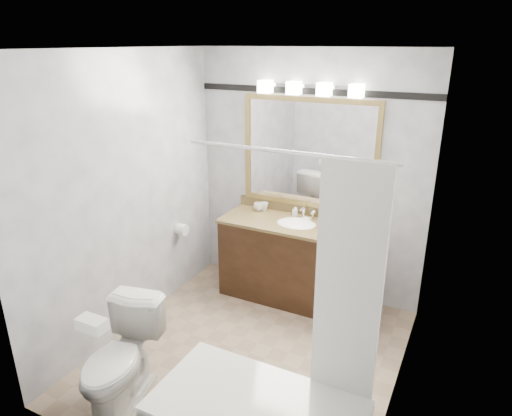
{
  "coord_description": "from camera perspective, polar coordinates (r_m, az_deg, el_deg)",
  "views": [
    {
      "loc": [
        1.52,
        -2.9,
        2.55
      ],
      "look_at": [
        -0.11,
        0.35,
        1.21
      ],
      "focal_mm": 32.0,
      "sensor_mm": 36.0,
      "label": 1
    }
  ],
  "objects": [
    {
      "name": "cup_left",
      "position": [
        4.85,
        0.32,
        0.17
      ],
      "size": [
        0.12,
        0.12,
        0.08
      ],
      "primitive_type": "imported",
      "rotation": [
        0.0,
        0.0,
        0.13
      ],
      "color": "white",
      "rests_on": "vanity"
    },
    {
      "name": "tissue_box",
      "position": [
        3.26,
        -19.83,
        -13.51
      ],
      "size": [
        0.2,
        0.11,
        0.08
      ],
      "primitive_type": "cube",
      "rotation": [
        0.0,
        0.0,
        0.0
      ],
      "color": "white",
      "rests_on": "toilet"
    },
    {
      "name": "vanity",
      "position": [
        4.7,
        4.93,
        -6.52
      ],
      "size": [
        1.53,
        0.58,
        0.97
      ],
      "color": "black",
      "rests_on": "ground"
    },
    {
      "name": "coffee_maker",
      "position": [
        4.32,
        10.34,
        -1.03
      ],
      "size": [
        0.17,
        0.2,
        0.31
      ],
      "rotation": [
        0.0,
        0.0,
        -0.32
      ],
      "color": "black",
      "rests_on": "vanity"
    },
    {
      "name": "tp_roll",
      "position": [
        4.82,
        -9.26,
        -2.66
      ],
      "size": [
        0.11,
        0.12,
        0.12
      ],
      "primitive_type": "cylinder",
      "rotation": [
        0.0,
        1.57,
        0.0
      ],
      "color": "white",
      "rests_on": "room"
    },
    {
      "name": "soap_bottle_a",
      "position": [
        4.71,
        4.9,
        -0.41
      ],
      "size": [
        0.05,
        0.05,
        0.1
      ],
      "primitive_type": "imported",
      "rotation": [
        0.0,
        0.0,
        -0.18
      ],
      "color": "white",
      "rests_on": "vanity"
    },
    {
      "name": "mirror",
      "position": [
        4.58,
        6.59,
        6.79
      ],
      "size": [
        1.4,
        0.04,
        1.1
      ],
      "color": "#9B8246",
      "rests_on": "room"
    },
    {
      "name": "room",
      "position": [
        3.53,
        -0.91,
        -1.44
      ],
      "size": [
        2.42,
        2.62,
        2.52
      ],
      "color": "gray",
      "rests_on": "ground"
    },
    {
      "name": "cup_right",
      "position": [
        4.85,
        1.01,
        0.19
      ],
      "size": [
        0.11,
        0.11,
        0.08
      ],
      "primitive_type": "imported",
      "rotation": [
        0.0,
        0.0,
        0.28
      ],
      "color": "white",
      "rests_on": "vanity"
    },
    {
      "name": "toilet",
      "position": [
        3.61,
        -16.64,
        -17.7
      ],
      "size": [
        0.57,
        0.82,
        0.76
      ],
      "primitive_type": "imported",
      "rotation": [
        0.0,
        0.0,
        0.2
      ],
      "color": "white",
      "rests_on": "ground"
    },
    {
      "name": "accent_stripe",
      "position": [
        4.49,
        6.95,
        14.29
      ],
      "size": [
        2.4,
        0.01,
        0.06
      ],
      "primitive_type": "cube",
      "color": "black",
      "rests_on": "room"
    },
    {
      "name": "vanity_light_bar",
      "position": [
        4.42,
        6.66,
        14.65
      ],
      "size": [
        1.02,
        0.14,
        0.12
      ],
      "color": "silver",
      "rests_on": "room"
    },
    {
      "name": "soap_bottle_b",
      "position": [
        4.63,
        8.67,
        -1.1
      ],
      "size": [
        0.08,
        0.08,
        0.08
      ],
      "primitive_type": "imported",
      "rotation": [
        0.0,
        0.0,
        0.32
      ],
      "color": "white",
      "rests_on": "vanity"
    },
    {
      "name": "soap_bar",
      "position": [
        4.61,
        6.32,
        -1.39
      ],
      "size": [
        0.1,
        0.08,
        0.03
      ],
      "primitive_type": "cube",
      "rotation": [
        0.0,
        0.0,
        -0.28
      ],
      "color": "beige",
      "rests_on": "vanity"
    }
  ]
}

